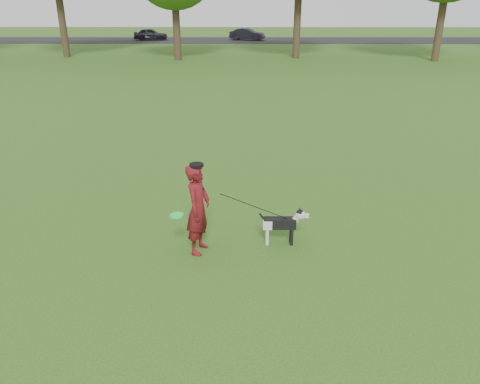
{
  "coord_description": "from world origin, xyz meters",
  "views": [
    {
      "loc": [
        0.37,
        -6.84,
        4.05
      ],
      "look_at": [
        0.32,
        0.47,
        0.95
      ],
      "focal_mm": 35.0,
      "sensor_mm": 36.0,
      "label": 1
    }
  ],
  "objects_px": {
    "car_left": "(151,34)",
    "dog": "(284,222)",
    "car_mid": "(247,34)",
    "man": "(198,209)"
  },
  "relations": [
    {
      "from": "car_left",
      "to": "car_mid",
      "type": "xyz_separation_m",
      "value": [
        9.22,
        0.0,
        0.01
      ]
    },
    {
      "from": "man",
      "to": "car_left",
      "type": "height_order",
      "value": "man"
    },
    {
      "from": "dog",
      "to": "car_left",
      "type": "xyz_separation_m",
      "value": [
        -9.55,
        39.6,
        0.15
      ]
    },
    {
      "from": "car_left",
      "to": "car_mid",
      "type": "height_order",
      "value": "car_mid"
    },
    {
      "from": "man",
      "to": "dog",
      "type": "height_order",
      "value": "man"
    },
    {
      "from": "dog",
      "to": "car_mid",
      "type": "xyz_separation_m",
      "value": [
        -0.33,
        39.6,
        0.15
      ]
    },
    {
      "from": "dog",
      "to": "car_mid",
      "type": "relative_size",
      "value": 0.27
    },
    {
      "from": "man",
      "to": "dog",
      "type": "distance_m",
      "value": 1.51
    },
    {
      "from": "car_left",
      "to": "dog",
      "type": "bearing_deg",
      "value": -170.78
    },
    {
      "from": "man",
      "to": "car_mid",
      "type": "xyz_separation_m",
      "value": [
        1.11,
        39.86,
        -0.22
      ]
    }
  ]
}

